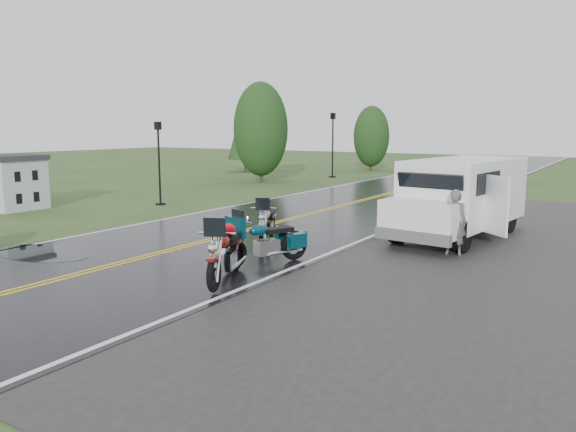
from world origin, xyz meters
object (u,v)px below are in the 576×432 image
Objects in this scene: motorcycle_red at (214,259)px; lamp_post_far_left at (333,145)px; motorcycle_teal at (233,242)px; van_white at (399,202)px; motorcycle_silver at (262,225)px; lamp_post_near_left at (159,163)px; person_at_van at (454,223)px; house_left at (8,127)px.

motorcycle_red is 0.57× the size of lamp_post_far_left.
van_white is (2.10, 4.89, 0.51)m from motorcycle_teal.
lamp_post_far_left is at bearing 87.68° from motorcycle_silver.
lamp_post_near_left reaches higher than motorcycle_teal.
lamp_post_near_left is at bearing 115.65° from motorcycle_red.
lamp_post_far_left is at bearing 136.13° from motorcycle_teal.
lamp_post_near_left is at bearing -24.53° from person_at_van.
house_left is 2.00× the size of lamp_post_far_left.
motorcycle_silver is 3.90m from van_white.
lamp_post_far_left is at bearing 89.86° from lamp_post_near_left.
motorcycle_red is at bearing 51.42° from person_at_van.
lamp_post_far_left is at bearing 129.51° from van_white.
lamp_post_far_left reaches higher than motorcycle_teal.
van_white is at bearing -11.90° from lamp_post_near_left.
van_white is at bearing -32.01° from person_at_van.
motorcycle_silver is at bearing -132.48° from van_white.
van_white reaches higher than motorcycle_red.
van_white is 21.75m from lamp_post_far_left.
person_at_van is at bearing -54.87° from lamp_post_far_left.
house_left reaches higher than motorcycle_silver.
house_left is at bearing -135.45° from lamp_post_near_left.
motorcycle_red is 1.05× the size of motorcycle_teal.
house_left is at bearing -8.27° from person_at_van.
motorcycle_red is 1.43× the size of person_at_van.
motorcycle_red is at bearing -18.80° from house_left.
motorcycle_silver is at bearing -3.83° from house_left.
motorcycle_red is at bearing -40.45° from motorcycle_teal.
person_at_van reaches higher than motorcycle_silver.
lamp_post_near_left is (-8.73, 4.96, 1.13)m from motorcycle_silver.
van_white reaches higher than person_at_van.
motorcycle_teal is at bearing 92.42° from motorcycle_red.
motorcycle_red is at bearing -67.48° from lamp_post_far_left.
motorcycle_red is at bearing -41.06° from lamp_post_near_left.
lamp_post_near_left reaches higher than person_at_van.
motorcycle_silver is 10.10m from lamp_post_near_left.
motorcycle_teal is at bearing -67.72° from lamp_post_far_left.
house_left is 14.35m from motorcycle_teal.
person_at_van is at bearing -13.40° from van_white.
motorcycle_teal is 1.36× the size of person_at_van.
motorcycle_teal is at bearing 36.23° from person_at_van.
lamp_post_far_left is (4.20, 20.00, -1.15)m from house_left.
van_white is (2.94, 2.50, 0.55)m from motorcycle_silver.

